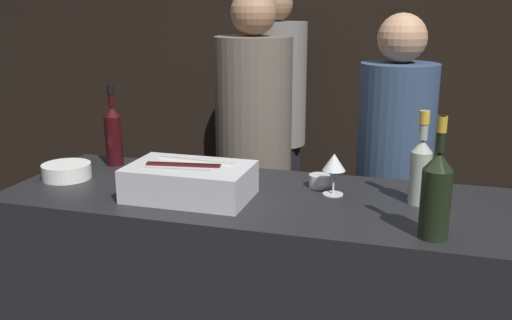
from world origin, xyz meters
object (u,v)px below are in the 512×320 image
(candle_votive, at_px, (319,181))
(rose_wine_bottle, at_px, (421,167))
(ice_bin_with_bottles, at_px, (189,180))
(person_blond_tee, at_px, (275,117))
(red_wine_bottle_black_foil, at_px, (113,133))
(bowl_white, at_px, (67,171))
(person_in_hoodie, at_px, (254,157))
(champagne_bottle, at_px, (436,193))
(person_grey_polo, at_px, (393,180))
(wine_glass, at_px, (334,164))

(candle_votive, xyz_separation_m, rose_wine_bottle, (0.36, -0.09, 0.11))
(ice_bin_with_bottles, xyz_separation_m, person_blond_tee, (-0.12, 1.67, -0.09))
(red_wine_bottle_black_foil, bearing_deg, person_blond_tee, 75.36)
(bowl_white, relative_size, person_in_hoodie, 0.11)
(champagne_bottle, bearing_deg, red_wine_bottle_black_foil, 161.09)
(rose_wine_bottle, bearing_deg, person_blond_tee, 120.83)
(red_wine_bottle_black_foil, relative_size, person_grey_polo, 0.21)
(person_blond_tee, bearing_deg, ice_bin_with_bottles, 88.08)
(wine_glass, height_order, person_grey_polo, person_grey_polo)
(rose_wine_bottle, xyz_separation_m, person_grey_polo, (-0.11, 0.59, -0.23))
(red_wine_bottle_black_foil, bearing_deg, rose_wine_bottle, -6.87)
(champagne_bottle, xyz_separation_m, person_grey_polo, (-0.16, 0.89, -0.24))
(champagne_bottle, bearing_deg, wine_glass, 138.06)
(bowl_white, bearing_deg, wine_glass, 5.28)
(person_blond_tee, xyz_separation_m, person_grey_polo, (0.79, -0.92, -0.07))
(champagne_bottle, bearing_deg, ice_bin_with_bottles, 170.67)
(candle_votive, bearing_deg, bowl_white, -170.15)
(ice_bin_with_bottles, xyz_separation_m, wine_glass, (0.49, 0.17, 0.05))
(champagne_bottle, relative_size, person_in_hoodie, 0.21)
(person_grey_polo, bearing_deg, wine_glass, -15.51)
(candle_votive, bearing_deg, rose_wine_bottle, -13.54)
(ice_bin_with_bottles, distance_m, champagne_bottle, 0.84)
(wine_glass, xyz_separation_m, champagne_bottle, (0.34, -0.31, 0.02))
(person_blond_tee, bearing_deg, rose_wine_bottle, 114.82)
(champagne_bottle, distance_m, person_blond_tee, 2.05)
(wine_glass, height_order, person_blond_tee, person_blond_tee)
(bowl_white, distance_m, person_blond_tee, 1.66)
(ice_bin_with_bottles, height_order, bowl_white, ice_bin_with_bottles)
(ice_bin_with_bottles, xyz_separation_m, person_grey_polo, (0.67, 0.75, -0.17))
(champagne_bottle, height_order, person_blond_tee, person_blond_tee)
(bowl_white, xyz_separation_m, wine_glass, (1.04, 0.10, 0.08))
(bowl_white, relative_size, champagne_bottle, 0.52)
(ice_bin_with_bottles, height_order, champagne_bottle, champagne_bottle)
(ice_bin_with_bottles, distance_m, red_wine_bottle_black_foil, 0.57)
(ice_bin_with_bottles, distance_m, person_blond_tee, 1.68)
(bowl_white, xyz_separation_m, person_blond_tee, (0.44, 1.60, -0.06))
(person_grey_polo, bearing_deg, person_blond_tee, -137.10)
(ice_bin_with_bottles, height_order, red_wine_bottle_black_foil, red_wine_bottle_black_foil)
(wine_glass, distance_m, candle_votive, 0.13)
(rose_wine_bottle, height_order, person_grey_polo, person_grey_polo)
(ice_bin_with_bottles, relative_size, person_in_hoodie, 0.24)
(red_wine_bottle_black_foil, relative_size, person_in_hoodie, 0.19)
(bowl_white, height_order, person_grey_polo, person_grey_polo)
(ice_bin_with_bottles, distance_m, candle_votive, 0.49)
(candle_votive, distance_m, rose_wine_bottle, 0.39)
(bowl_white, bearing_deg, person_blond_tee, 74.74)
(red_wine_bottle_black_foil, xyz_separation_m, person_blond_tee, (0.36, 1.36, -0.16))
(bowl_white, distance_m, person_grey_polo, 1.41)
(red_wine_bottle_black_foil, bearing_deg, candle_votive, -4.13)
(person_blond_tee, bearing_deg, wine_glass, 105.99)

